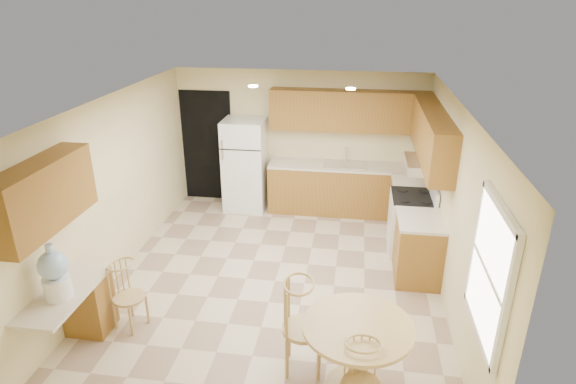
# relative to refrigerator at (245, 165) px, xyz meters

# --- Properties ---
(floor) EXTENTS (5.50, 5.50, 0.00)m
(floor) POSITION_rel_refrigerator_xyz_m (0.95, -2.40, -0.84)
(floor) COLOR #C2AE8D
(floor) RESTS_ON ground
(ceiling) EXTENTS (4.50, 5.50, 0.02)m
(ceiling) POSITION_rel_refrigerator_xyz_m (0.95, -2.40, 1.66)
(ceiling) COLOR white
(ceiling) RESTS_ON wall_back
(wall_back) EXTENTS (4.50, 0.02, 2.50)m
(wall_back) POSITION_rel_refrigerator_xyz_m (0.95, 0.35, 0.41)
(wall_back) COLOR beige
(wall_back) RESTS_ON floor
(wall_front) EXTENTS (4.50, 0.02, 2.50)m
(wall_front) POSITION_rel_refrigerator_xyz_m (0.95, -5.15, 0.41)
(wall_front) COLOR beige
(wall_front) RESTS_ON floor
(wall_left) EXTENTS (0.02, 5.50, 2.50)m
(wall_left) POSITION_rel_refrigerator_xyz_m (-1.30, -2.40, 0.41)
(wall_left) COLOR beige
(wall_left) RESTS_ON floor
(wall_right) EXTENTS (0.02, 5.50, 2.50)m
(wall_right) POSITION_rel_refrigerator_xyz_m (3.20, -2.40, 0.41)
(wall_right) COLOR beige
(wall_right) RESTS_ON floor
(doorway) EXTENTS (0.90, 0.02, 2.10)m
(doorway) POSITION_rel_refrigerator_xyz_m (-0.80, 0.34, 0.21)
(doorway) COLOR black
(doorway) RESTS_ON floor
(base_cab_back) EXTENTS (2.75, 0.60, 0.87)m
(base_cab_back) POSITION_rel_refrigerator_xyz_m (1.83, 0.05, -0.40)
(base_cab_back) COLOR olive
(base_cab_back) RESTS_ON floor
(counter_back) EXTENTS (2.75, 0.63, 0.04)m
(counter_back) POSITION_rel_refrigerator_xyz_m (1.83, 0.05, 0.05)
(counter_back) COLOR beige
(counter_back) RESTS_ON base_cab_back
(base_cab_right_a) EXTENTS (0.60, 0.59, 0.87)m
(base_cab_right_a) POSITION_rel_refrigerator_xyz_m (2.90, -0.54, -0.40)
(base_cab_right_a) COLOR olive
(base_cab_right_a) RESTS_ON floor
(counter_right_a) EXTENTS (0.63, 0.59, 0.04)m
(counter_right_a) POSITION_rel_refrigerator_xyz_m (2.90, -0.54, 0.05)
(counter_right_a) COLOR beige
(counter_right_a) RESTS_ON base_cab_right_a
(base_cab_right_b) EXTENTS (0.60, 0.80, 0.87)m
(base_cab_right_b) POSITION_rel_refrigerator_xyz_m (2.90, -2.00, -0.40)
(base_cab_right_b) COLOR olive
(base_cab_right_b) RESTS_ON floor
(counter_right_b) EXTENTS (0.63, 0.80, 0.04)m
(counter_right_b) POSITION_rel_refrigerator_xyz_m (2.90, -2.00, 0.05)
(counter_right_b) COLOR beige
(counter_right_b) RESTS_ON base_cab_right_b
(upper_cab_back) EXTENTS (2.75, 0.33, 0.70)m
(upper_cab_back) POSITION_rel_refrigerator_xyz_m (1.83, 0.19, 1.01)
(upper_cab_back) COLOR olive
(upper_cab_back) RESTS_ON wall_back
(upper_cab_right) EXTENTS (0.33, 2.42, 0.70)m
(upper_cab_right) POSITION_rel_refrigerator_xyz_m (3.04, -1.19, 1.01)
(upper_cab_right) COLOR olive
(upper_cab_right) RESTS_ON wall_right
(upper_cab_left) EXTENTS (0.33, 1.40, 0.70)m
(upper_cab_left) POSITION_rel_refrigerator_xyz_m (-1.13, -4.00, 1.01)
(upper_cab_left) COLOR olive
(upper_cab_left) RESTS_ON wall_left
(sink) EXTENTS (0.78, 0.44, 0.01)m
(sink) POSITION_rel_refrigerator_xyz_m (1.80, 0.05, 0.08)
(sink) COLOR silver
(sink) RESTS_ON counter_back
(range_hood) EXTENTS (0.50, 0.76, 0.14)m
(range_hood) POSITION_rel_refrigerator_xyz_m (2.95, -1.22, 0.58)
(range_hood) COLOR silver
(range_hood) RESTS_ON upper_cab_right
(desk_pedestal) EXTENTS (0.48, 0.42, 0.72)m
(desk_pedestal) POSITION_rel_refrigerator_xyz_m (-1.05, -3.72, -0.48)
(desk_pedestal) COLOR olive
(desk_pedestal) RESTS_ON floor
(desk_top) EXTENTS (0.50, 1.20, 0.04)m
(desk_top) POSITION_rel_refrigerator_xyz_m (-1.05, -4.10, -0.09)
(desk_top) COLOR beige
(desk_top) RESTS_ON desk_pedestal
(window) EXTENTS (0.06, 1.12, 1.30)m
(window) POSITION_rel_refrigerator_xyz_m (3.18, -4.25, 0.66)
(window) COLOR white
(window) RESTS_ON wall_right
(can_light_a) EXTENTS (0.14, 0.14, 0.02)m
(can_light_a) POSITION_rel_refrigerator_xyz_m (0.45, -1.20, 1.65)
(can_light_a) COLOR white
(can_light_a) RESTS_ON ceiling
(can_light_b) EXTENTS (0.14, 0.14, 0.02)m
(can_light_b) POSITION_rel_refrigerator_xyz_m (1.85, -1.20, 1.65)
(can_light_b) COLOR white
(can_light_b) RESTS_ON ceiling
(refrigerator) EXTENTS (0.74, 0.72, 1.67)m
(refrigerator) POSITION_rel_refrigerator_xyz_m (0.00, 0.00, 0.00)
(refrigerator) COLOR white
(refrigerator) RESTS_ON floor
(stove) EXTENTS (0.65, 0.76, 1.09)m
(stove) POSITION_rel_refrigerator_xyz_m (2.88, -1.22, -0.37)
(stove) COLOR white
(stove) RESTS_ON floor
(dining_table) EXTENTS (1.08, 1.08, 0.80)m
(dining_table) POSITION_rel_refrigerator_xyz_m (2.08, -4.24, -0.31)
(dining_table) COLOR tan
(dining_table) RESTS_ON floor
(chair_table_a) EXTENTS (0.46, 0.60, 1.05)m
(chair_table_a) POSITION_rel_refrigerator_xyz_m (1.53, -4.09, -0.20)
(chair_table_a) COLOR tan
(chair_table_a) RESTS_ON floor
(chair_table_b) EXTENTS (0.37, 0.37, 0.85)m
(chair_table_b) POSITION_rel_refrigerator_xyz_m (2.13, -4.68, -0.32)
(chair_table_b) COLOR tan
(chair_table_b) RESTS_ON floor
(chair_desk) EXTENTS (0.37, 0.48, 0.84)m
(chair_desk) POSITION_rel_refrigerator_xyz_m (-0.60, -3.68, -0.32)
(chair_desk) COLOR tan
(chair_desk) RESTS_ON floor
(water_crock) EXTENTS (0.30, 0.30, 0.63)m
(water_crock) POSITION_rel_refrigerator_xyz_m (-1.05, -4.18, 0.22)
(water_crock) COLOR white
(water_crock) RESTS_ON desk_top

